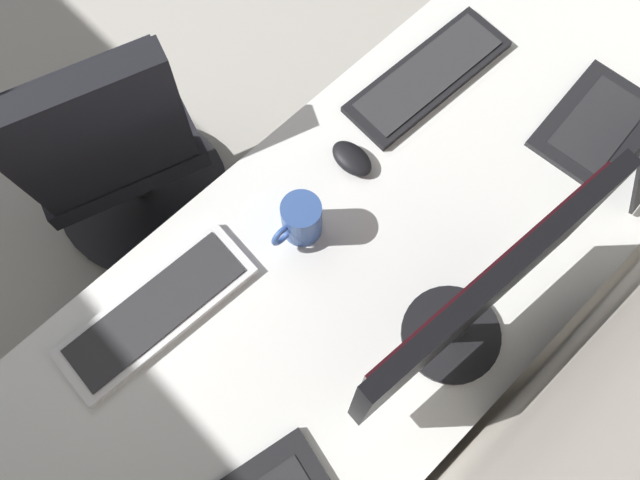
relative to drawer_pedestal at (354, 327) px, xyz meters
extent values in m
cube|color=white|center=(0.05, -0.03, 0.37)|extent=(2.11, 0.74, 0.03)
cylinder|color=silver|center=(-0.94, -0.34, 0.00)|extent=(0.05, 0.05, 0.70)
cube|color=white|center=(0.00, 0.00, 0.00)|extent=(0.40, 0.50, 0.69)
cube|color=silver|center=(0.00, -0.25, 0.00)|extent=(0.37, 0.01, 0.61)
cylinder|color=black|center=(-0.05, 0.19, 0.39)|extent=(0.20, 0.20, 0.01)
cylinder|color=black|center=(-0.05, 0.19, 0.44)|extent=(0.04, 0.04, 0.10)
cube|color=black|center=(-0.05, 0.19, 0.66)|extent=(0.54, 0.06, 0.33)
cube|color=#330F14|center=(-0.05, 0.18, 0.66)|extent=(0.49, 0.04, 0.29)
cube|color=black|center=(-0.64, 0.11, 0.39)|extent=(0.30, 0.23, 0.01)
cube|color=#262628|center=(-0.64, 0.11, 0.40)|extent=(0.24, 0.15, 0.00)
cube|color=silver|center=(0.34, -0.25, 0.39)|extent=(0.43, 0.16, 0.02)
cube|color=#2D2D30|center=(0.34, -0.25, 0.40)|extent=(0.38, 0.13, 0.00)
cube|color=black|center=(-0.47, -0.25, 0.39)|extent=(0.43, 0.16, 0.02)
cube|color=#2D2D30|center=(-0.47, -0.25, 0.40)|extent=(0.38, 0.13, 0.00)
ellipsoid|color=black|center=(-0.18, -0.22, 0.40)|extent=(0.06, 0.10, 0.03)
cylinder|color=#335193|center=(0.00, -0.18, 0.44)|extent=(0.08, 0.08, 0.11)
torus|color=#335193|center=(0.06, -0.18, 0.44)|extent=(0.06, 0.01, 0.06)
cube|color=black|center=(0.12, -0.85, 0.11)|extent=(0.55, 0.53, 0.07)
cube|color=black|center=(0.18, -0.65, 0.40)|extent=(0.42, 0.24, 0.50)
cylinder|color=black|center=(0.12, -0.85, -0.10)|extent=(0.05, 0.05, 0.37)
cylinder|color=black|center=(0.12, -0.85, -0.31)|extent=(0.56, 0.56, 0.03)
camera|label=1|loc=(0.33, 0.21, 1.69)|focal=36.93mm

